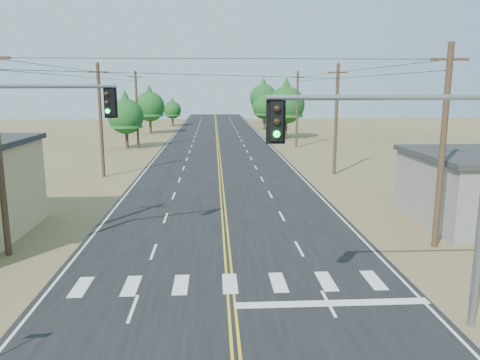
{
  "coord_description": "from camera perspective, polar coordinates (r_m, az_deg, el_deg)",
  "views": [
    {
      "loc": [
        -0.61,
        -9.94,
        7.92
      ],
      "look_at": [
        0.66,
        12.24,
        3.5
      ],
      "focal_mm": 35.0,
      "sensor_mm": 36.0,
      "label": 1
    }
  ],
  "objects": [
    {
      "name": "road",
      "position": [
        40.72,
        -2.35,
        0.04
      ],
      "size": [
        15.0,
        200.0,
        0.02
      ],
      "primitive_type": "cube",
      "color": "black",
      "rests_on": "ground"
    },
    {
      "name": "utility_pole_left_mid",
      "position": [
        43.18,
        -16.63,
        7.07
      ],
      "size": [
        1.8,
        0.3,
        10.0
      ],
      "color": "#4C3826",
      "rests_on": "ground"
    },
    {
      "name": "utility_pole_left_far",
      "position": [
        62.79,
        -12.46,
        8.43
      ],
      "size": [
        1.8,
        0.3,
        10.0
      ],
      "color": "#4C3826",
      "rests_on": "ground"
    },
    {
      "name": "utility_pole_right_near",
      "position": [
        24.75,
        23.48,
        3.82
      ],
      "size": [
        1.8,
        0.3,
        10.0
      ],
      "color": "#4C3826",
      "rests_on": "ground"
    },
    {
      "name": "utility_pole_right_mid",
      "position": [
        43.48,
        11.64,
        7.33
      ],
      "size": [
        1.8,
        0.3,
        10.0
      ],
      "color": "#4C3826",
      "rests_on": "ground"
    },
    {
      "name": "utility_pole_right_far",
      "position": [
        62.99,
        6.98,
        8.62
      ],
      "size": [
        1.8,
        0.3,
        10.0
      ],
      "color": "#4C3826",
      "rests_on": "ground"
    },
    {
      "name": "signal_mast_left",
      "position": [
        22.47,
        -25.49,
        3.95
      ],
      "size": [
        5.77,
        2.77,
        8.18
      ],
      "rotation": [
        0.0,
        0.0,
        0.43
      ],
      "color": "gray",
      "rests_on": "ground"
    },
    {
      "name": "signal_mast_right",
      "position": [
        15.7,
        21.31,
        1.04
      ],
      "size": [
        7.17,
        0.46,
        7.83
      ],
      "rotation": [
        0.0,
        0.0,
        -0.0
      ],
      "color": "gray",
      "rests_on": "ground"
    },
    {
      "name": "tree_left_near",
      "position": [
        62.87,
        -13.77,
        7.96
      ],
      "size": [
        4.57,
        4.57,
        7.62
      ],
      "color": "#3F2D1E",
      "rests_on": "ground"
    },
    {
      "name": "tree_left_mid",
      "position": [
        82.61,
        -10.96,
        9.15
      ],
      "size": [
        5.08,
        5.08,
        8.47
      ],
      "color": "#3F2D1E",
      "rests_on": "ground"
    },
    {
      "name": "tree_left_far",
      "position": [
        98.25,
        -8.25,
        8.66
      ],
      "size": [
        3.6,
        3.6,
        6.0
      ],
      "color": "#3F2D1E",
      "rests_on": "ground"
    },
    {
      "name": "tree_right_near",
      "position": [
        73.13,
        5.65,
        9.55
      ],
      "size": [
        5.7,
        5.7,
        9.5
      ],
      "color": "#3F2D1E",
      "rests_on": "ground"
    },
    {
      "name": "tree_right_mid",
      "position": [
        89.31,
        3.03,
        9.17
      ],
      "size": [
        4.6,
        4.6,
        7.67
      ],
      "color": "#3F2D1E",
      "rests_on": "ground"
    },
    {
      "name": "tree_right_far",
      "position": [
        105.79,
        2.89,
        10.31
      ],
      "size": [
        6.08,
        6.08,
        10.13
      ],
      "color": "#3F2D1E",
      "rests_on": "ground"
    }
  ]
}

